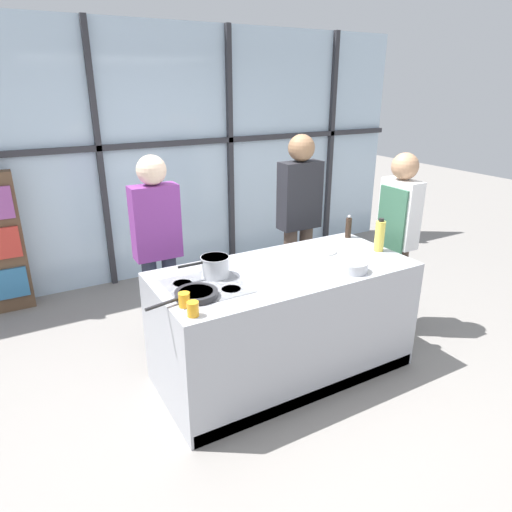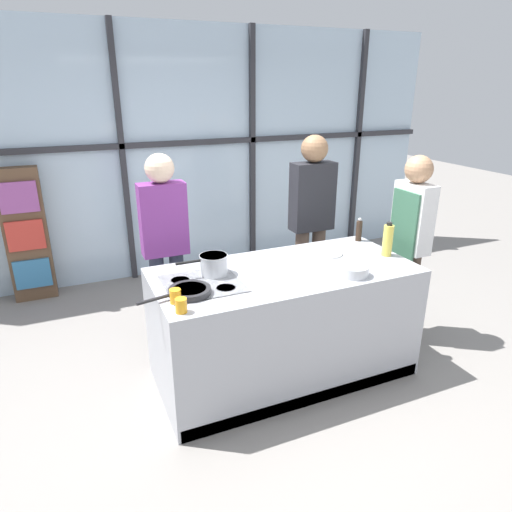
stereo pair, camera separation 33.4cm
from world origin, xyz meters
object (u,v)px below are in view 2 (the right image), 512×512
Objects in this scene: saucepan at (213,264)px; pepper_grinder at (359,230)px; white_plate at (326,253)px; mixing_bowl at (354,270)px; spectator_center_left at (312,215)px; chef at (410,235)px; juice_glass_near at (181,306)px; spectator_far_left at (165,238)px; oil_bottle at (388,240)px; juice_glass_far at (175,296)px; frying_pan at (189,291)px.

saucepan is 1.82× the size of pepper_grinder.
white_plate is 0.46m from mixing_bowl.
pepper_grinder is at bearing 110.19° from spectator_center_left.
chef reaches higher than juice_glass_near.
pepper_grinder is 2.27× the size of juice_glass_near.
pepper_grinder is (1.40, 0.21, 0.02)m from saucepan.
juice_glass_near is at bearing 81.66° from spectator_far_left.
juice_glass_near is (-0.17, -1.19, -0.04)m from spectator_far_left.
mixing_bowl is at bearing -24.73° from saucepan.
chef is 0.95m from mixing_bowl.
oil_bottle is (0.42, -0.22, 0.12)m from white_plate.
oil_bottle reaches higher than mixing_bowl.
white_plate is 1.38m from juice_glass_far.
frying_pan is at bearing -177.65° from oil_bottle.
oil_bottle is at bearing 150.43° from spectator_far_left.
frying_pan is 1.33× the size of saucepan.
chef is at bearing -2.88° from white_plate.
chef is 0.98× the size of spectator_far_left.
chef reaches higher than pepper_grinder.
spectator_far_left is 18.42× the size of juice_glass_far.
spectator_far_left is 6.09× the size of oil_bottle.
chef is 5.97× the size of oil_bottle.
oil_bottle is 3.03× the size of juice_glass_near.
oil_bottle is (0.47, 0.24, 0.09)m from mixing_bowl.
spectator_far_left is at bearing 134.24° from mixing_bowl.
saucepan is 1.48× the size of white_plate.
frying_pan is 1.81× the size of oil_bottle.
spectator_far_left is at bearing 0.00° from spectator_center_left.
pepper_grinder reaches higher than juice_glass_far.
spectator_center_left is at bearing 37.01° from juice_glass_near.
chef is at bearing 159.87° from spectator_far_left.
oil_bottle is (1.64, 0.07, 0.11)m from frying_pan.
saucepan is 1.40m from oil_bottle.
frying_pan is at bearing -135.40° from saucepan.
saucepan is 1.41m from pepper_grinder.
pepper_grinder is (1.65, 0.46, 0.07)m from frying_pan.
juice_glass_near is 1.00× the size of juice_glass_far.
frying_pan is at bearing 33.23° from spectator_center_left.
chef is at bearing 24.56° from oil_bottle.
juice_glass_far is at bearing 80.56° from spectator_far_left.
oil_bottle is (0.17, -0.89, 0.00)m from spectator_center_left.
spectator_far_left is 1.66m from pepper_grinder.
mixing_bowl is 1.03× the size of pepper_grinder.
pepper_grinder is (1.58, -0.50, 0.01)m from spectator_far_left.
oil_bottle is at bearing -91.46° from pepper_grinder.
spectator_far_left reaches higher than pepper_grinder.
juice_glass_near is at bearing 37.01° from spectator_center_left.
frying_pan is (-0.07, -0.96, -0.06)m from spectator_far_left.
chef is at bearing -30.16° from pepper_grinder.
white_plate is (1.22, 0.28, -0.02)m from frying_pan.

